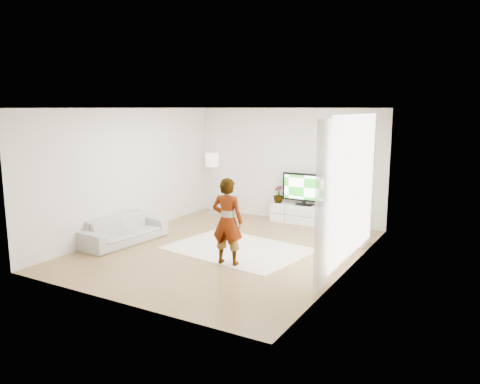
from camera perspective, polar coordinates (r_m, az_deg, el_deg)
The scene contains 17 objects.
floor at distance 9.49m, azimuth -1.81°, elevation -6.97°, with size 6.00×6.00×0.00m, color #A27C49.
ceiling at distance 9.06m, azimuth -1.92°, elevation 10.19°, with size 6.00×6.00×0.00m, color white.
wall_left at distance 10.68m, azimuth -13.38°, elevation 2.40°, with size 0.02×6.00×2.80m, color silver.
wall_right at distance 8.16m, azimuth 13.27°, elevation 0.03°, with size 0.02×6.00×2.80m, color silver.
wall_back at distance 11.81m, azimuth 5.79°, elevation 3.35°, with size 5.00×0.02×2.80m, color silver.
wall_front at distance 6.84m, azimuth -15.14°, elevation -2.00°, with size 5.00×0.02×2.80m, color silver.
window at distance 8.44m, azimuth 13.74°, elevation 0.69°, with size 0.01×2.60×2.50m, color white.
curtain_near at distance 7.26m, azimuth 10.23°, elevation -1.50°, with size 0.04×0.70×2.60m, color white.
curtain_far at distance 9.72m, azimuth 15.40°, elevation 1.25°, with size 0.04×0.70×2.60m, color white.
media_console at distance 11.58m, azimuth 7.73°, elevation -2.72°, with size 1.61×0.46×0.45m.
television at distance 11.48m, azimuth 7.86°, elevation 0.48°, with size 1.13×0.22×0.79m.
game_console at distance 11.27m, azimuth 11.08°, elevation -1.39°, with size 0.08×0.18×0.24m.
potted_plant at distance 11.76m, azimuth 4.69°, elevation -0.27°, with size 0.24×0.24×0.43m, color #3F7238.
rug at distance 9.48m, azimuth -0.29°, elevation -6.94°, with size 2.68×1.93×0.01m, color #EFE5CC.
player at distance 8.38m, azimuth -1.54°, elevation -3.59°, with size 0.58×0.38×1.58m, color #334772.
sofa at distance 10.15m, azimuth -13.94°, elevation -4.50°, with size 1.89×0.74×0.55m, color #AEAEA9.
floor_lamp at distance 12.44m, azimuth -3.44°, elevation 3.61°, with size 0.36×0.36×1.62m.
Camera 1 is at (4.75, -7.72, 2.81)m, focal length 35.00 mm.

